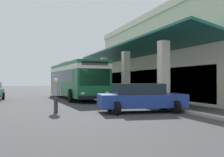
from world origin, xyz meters
name	(u,v)px	position (x,y,z in m)	size (l,w,h in m)	color
ground	(168,98)	(0.00, 8.00, 0.00)	(120.00, 120.00, 0.00)	#38383A
curb_strip	(114,98)	(-1.49, 3.27, 0.06)	(28.09, 0.50, 0.12)	#9E998E
plaza_building	(201,59)	(-1.49, 12.90, 3.90)	(23.71, 16.95, 7.79)	beige
transit_bus	(75,78)	(-2.30, -0.13, 1.85)	(11.34, 3.24, 3.34)	#196638
parked_sedan_blue	(140,97)	(8.49, 1.17, 0.75)	(2.84, 4.61, 1.47)	navy
pedestrian	(56,93)	(7.28, -2.97, 0.99)	(0.67, 0.43, 1.74)	#38383D
potted_palm	(99,87)	(-9.57, 4.27, 0.80)	(1.80, 1.94, 3.13)	gray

